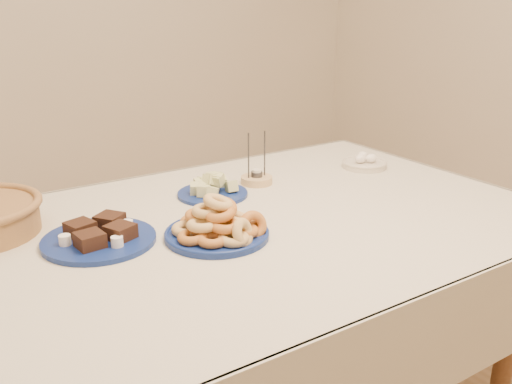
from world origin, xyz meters
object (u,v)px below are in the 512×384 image
at_px(brownie_plate, 100,237).
at_px(candle_holder, 257,179).
at_px(egg_bowl, 364,163).
at_px(melon_plate, 212,189).
at_px(donut_platter, 219,227).
at_px(dining_table, 246,256).

bearing_deg(brownie_plate, candle_holder, 16.68).
height_order(brownie_plate, egg_bowl, egg_bowl).
bearing_deg(melon_plate, donut_platter, -116.26).
height_order(dining_table, brownie_plate, brownie_plate).
height_order(dining_table, candle_holder, candle_holder).
bearing_deg(egg_bowl, brownie_plate, -173.45).
relative_size(dining_table, brownie_plate, 4.94).
xyz_separation_m(donut_platter, melon_plate, (0.15, 0.30, -0.01)).
relative_size(melon_plate, candle_holder, 1.51).
bearing_deg(egg_bowl, candle_holder, 171.94).
bearing_deg(melon_plate, egg_bowl, -3.66).
xyz_separation_m(donut_platter, candle_holder, (0.33, 0.32, -0.01)).
xyz_separation_m(dining_table, egg_bowl, (0.64, 0.20, 0.12)).
bearing_deg(donut_platter, melon_plate, 63.74).
height_order(dining_table, donut_platter, donut_platter).
distance_m(dining_table, candle_holder, 0.36).
height_order(melon_plate, candle_holder, candle_holder).
relative_size(brownie_plate, egg_bowl, 1.77).
bearing_deg(brownie_plate, donut_platter, -28.01).
bearing_deg(donut_platter, dining_table, 25.28).
bearing_deg(melon_plate, dining_table, -96.58).
distance_m(donut_platter, brownie_plate, 0.30).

